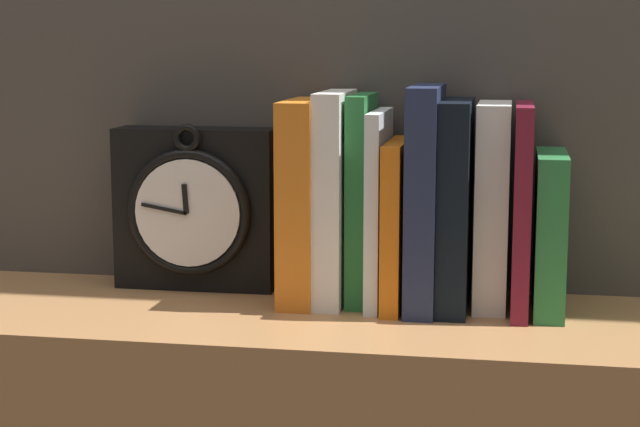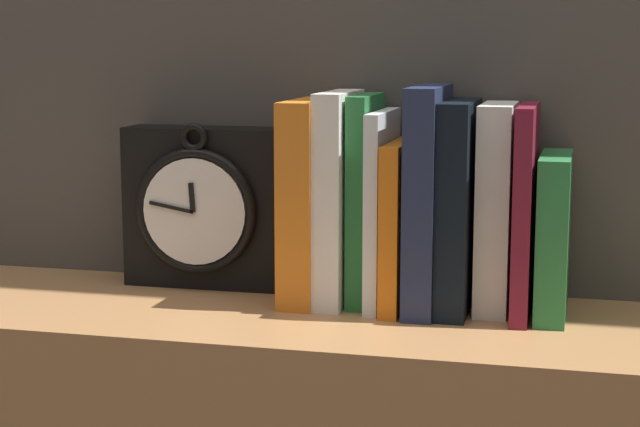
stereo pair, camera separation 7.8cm
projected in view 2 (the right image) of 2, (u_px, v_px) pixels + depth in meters
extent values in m
cube|color=black|center=(205.00, 207.00, 1.31)|extent=(0.20, 0.06, 0.20)
torus|color=black|center=(195.00, 211.00, 1.28)|extent=(0.15, 0.01, 0.15)
cylinder|color=silver|center=(194.00, 212.00, 1.27)|extent=(0.13, 0.01, 0.13)
cube|color=black|center=(192.00, 198.00, 1.27)|extent=(0.01, 0.00, 0.04)
cube|color=black|center=(171.00, 207.00, 1.28)|extent=(0.06, 0.00, 0.01)
torus|color=black|center=(194.00, 137.00, 1.26)|extent=(0.03, 0.01, 0.03)
cube|color=orange|center=(308.00, 201.00, 1.23)|extent=(0.04, 0.14, 0.23)
cube|color=white|center=(339.00, 197.00, 1.23)|extent=(0.03, 0.13, 0.24)
cube|color=#256B33|center=(365.00, 199.00, 1.23)|extent=(0.02, 0.12, 0.24)
cube|color=white|center=(382.00, 208.00, 1.21)|extent=(0.02, 0.14, 0.22)
cube|color=orange|center=(399.00, 224.00, 1.21)|extent=(0.02, 0.15, 0.19)
cube|color=#212948|center=(428.00, 198.00, 1.19)|extent=(0.03, 0.15, 0.25)
cube|color=black|center=(458.00, 206.00, 1.19)|extent=(0.03, 0.15, 0.23)
cube|color=white|center=(496.00, 207.00, 1.19)|extent=(0.04, 0.12, 0.23)
cube|color=maroon|center=(525.00, 210.00, 1.17)|extent=(0.02, 0.15, 0.23)
cube|color=#28733A|center=(554.00, 235.00, 1.17)|extent=(0.03, 0.14, 0.18)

